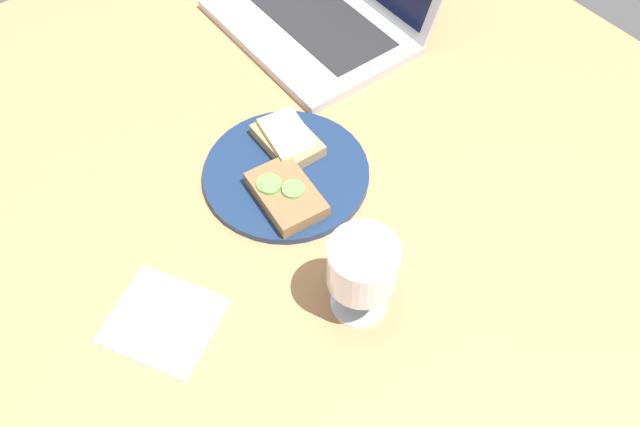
% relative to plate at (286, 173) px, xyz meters
% --- Properties ---
extents(wooden_table, '(1.40, 1.40, 0.03)m').
position_rel_plate_xyz_m(wooden_table, '(0.04, -0.03, -0.02)').
color(wooden_table, '#B27F51').
rests_on(wooden_table, ground).
extents(plate, '(0.24, 0.24, 0.01)m').
position_rel_plate_xyz_m(plate, '(0.00, 0.00, 0.00)').
color(plate, navy).
rests_on(plate, wooden_table).
extents(sandwich_with_cucumber, '(0.12, 0.08, 0.03)m').
position_rel_plate_xyz_m(sandwich_with_cucumber, '(0.04, -0.03, 0.02)').
color(sandwich_with_cucumber, brown).
rests_on(sandwich_with_cucumber, plate).
extents(sandwich_with_cheese, '(0.11, 0.07, 0.03)m').
position_rel_plate_xyz_m(sandwich_with_cheese, '(-0.04, 0.03, 0.02)').
color(sandwich_with_cheese, '#A88456').
rests_on(sandwich_with_cheese, plate).
extents(wine_glass, '(0.08, 0.08, 0.13)m').
position_rel_plate_xyz_m(wine_glass, '(0.23, -0.05, 0.08)').
color(wine_glass, white).
rests_on(wine_glass, wooden_table).
extents(laptop, '(0.35, 0.31, 0.22)m').
position_rel_plate_xyz_m(laptop, '(-0.25, 0.27, 0.04)').
color(laptop, '#ADAFB5').
rests_on(laptop, wooden_table).
extents(napkin, '(0.17, 0.17, 0.00)m').
position_rel_plate_xyz_m(napkin, '(0.10, -0.26, -0.00)').
color(napkin, white).
rests_on(napkin, wooden_table).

